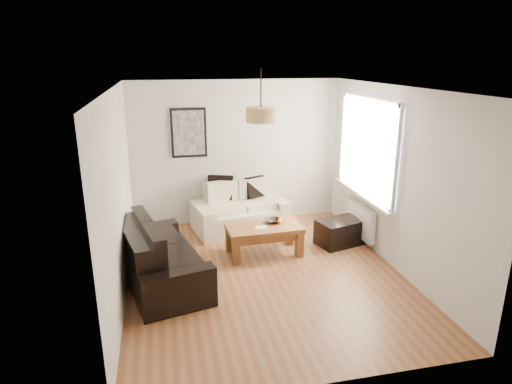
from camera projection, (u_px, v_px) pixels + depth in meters
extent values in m
plane|color=brown|center=(265.00, 274.00, 6.23)|extent=(4.50, 4.50, 0.00)
cube|color=white|center=(360.00, 220.00, 7.24)|extent=(0.10, 0.90, 0.52)
cylinder|color=tan|center=(261.00, 115.00, 5.85)|extent=(0.40, 0.40, 0.20)
cube|color=black|center=(340.00, 232.00, 7.18)|extent=(0.83, 0.64, 0.42)
cube|color=black|center=(221.00, 188.00, 7.79)|extent=(0.46, 0.27, 0.44)
cube|color=black|center=(255.00, 187.00, 7.92)|extent=(0.40, 0.26, 0.39)
imported|color=black|center=(273.00, 221.00, 6.87)|extent=(0.26, 0.26, 0.06)
sphere|color=orange|center=(280.00, 222.00, 6.81)|extent=(0.08, 0.08, 0.08)
sphere|color=#DC5912|center=(283.00, 219.00, 6.91)|extent=(0.07, 0.07, 0.07)
sphere|color=orange|center=(280.00, 220.00, 6.89)|extent=(0.08, 0.08, 0.07)
cube|color=beige|center=(261.00, 227.00, 6.68)|extent=(0.19, 0.14, 0.01)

